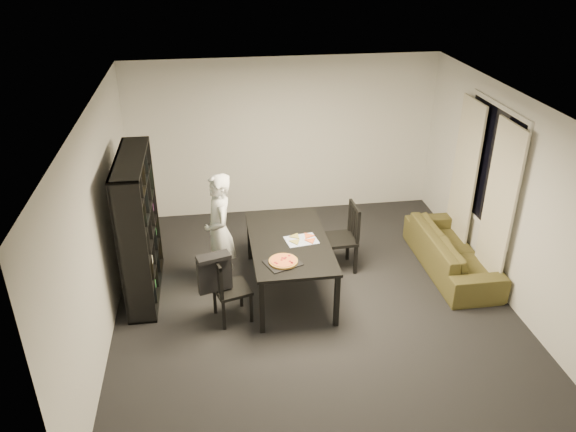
{
  "coord_description": "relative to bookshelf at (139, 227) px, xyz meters",
  "views": [
    {
      "loc": [
        -1.19,
        -5.87,
        4.33
      ],
      "look_at": [
        -0.26,
        0.45,
        1.05
      ],
      "focal_mm": 35.0,
      "sensor_mm": 36.0,
      "label": 1
    }
  ],
  "objects": [
    {
      "name": "dining_table",
      "position": [
        1.89,
        -0.25,
        -0.26
      ],
      "size": [
        1.0,
        1.81,
        0.75
      ],
      "color": "black",
      "rests_on": "room"
    },
    {
      "name": "curtain_left",
      "position": [
        4.56,
        -0.52,
        0.2
      ],
      "size": [
        0.03,
        0.7,
        2.25
      ],
      "primitive_type": "cube",
      "color": "beige",
      "rests_on": "room"
    },
    {
      "name": "pepperoni_pizza",
      "position": [
        1.74,
        -0.79,
        -0.17
      ],
      "size": [
        0.35,
        0.35,
        0.03
      ],
      "rotation": [
        0.0,
        0.0,
        -0.0
      ],
      "color": "olive",
      "rests_on": "dining_table"
    },
    {
      "name": "window_frame",
      "position": [
        4.64,
        -0.0,
        0.55
      ],
      "size": [
        0.03,
        1.52,
        1.72
      ],
      "primitive_type": "cube",
      "color": "white",
      "rests_on": "room"
    },
    {
      "name": "bookshelf",
      "position": [
        0.0,
        0.0,
        0.0
      ],
      "size": [
        0.35,
        1.5,
        1.9
      ],
      "primitive_type": "cube",
      "color": "black",
      "rests_on": "room"
    },
    {
      "name": "pizza_slices",
      "position": [
        2.06,
        -0.26,
        -0.18
      ],
      "size": [
        0.46,
        0.43,
        0.01
      ],
      "primitive_type": null,
      "rotation": [
        0.0,
        0.0,
        0.42
      ],
      "color": "#C3763C",
      "rests_on": "dining_table"
    },
    {
      "name": "chair_left",
      "position": [
        1.03,
        -0.79,
        -0.45
      ],
      "size": [
        0.51,
        0.51,
        0.88
      ],
      "rotation": [
        0.0,
        0.0,
        1.86
      ],
      "color": "black",
      "rests_on": "room"
    },
    {
      "name": "room",
      "position": [
        2.16,
        -0.6,
        0.35
      ],
      "size": [
        5.01,
        5.51,
        2.61
      ],
      "color": "black",
      "rests_on": "ground"
    },
    {
      "name": "chair_right",
      "position": [
        2.75,
        0.18,
        -0.4
      ],
      "size": [
        0.47,
        0.47,
        0.97
      ],
      "rotation": [
        0.0,
        0.0,
        -1.52
      ],
      "color": "black",
      "rests_on": "room"
    },
    {
      "name": "curtain_right",
      "position": [
        4.56,
        0.52,
        0.2
      ],
      "size": [
        0.03,
        0.7,
        2.25
      ],
      "primitive_type": "cube",
      "color": "beige",
      "rests_on": "room"
    },
    {
      "name": "sofa",
      "position": [
        4.24,
        -0.08,
        -0.67
      ],
      "size": [
        0.75,
        1.93,
        0.56
      ],
      "primitive_type": "imported",
      "rotation": [
        0.0,
        0.0,
        1.57
      ],
      "color": "#45441B",
      "rests_on": "room"
    },
    {
      "name": "person",
      "position": [
        1.01,
        0.01,
        -0.15
      ],
      "size": [
        0.47,
        0.64,
        1.6
      ],
      "primitive_type": "imported",
      "rotation": [
        0.0,
        0.0,
        -1.41
      ],
      "color": "silver",
      "rests_on": "room"
    },
    {
      "name": "kitchen_towel",
      "position": [
        2.05,
        -0.29,
        -0.19
      ],
      "size": [
        0.44,
        0.36,
        0.01
      ],
      "primitive_type": "cube",
      "rotation": [
        0.0,
        0.0,
        0.15
      ],
      "color": "silver",
      "rests_on": "dining_table"
    },
    {
      "name": "draped_jacket",
      "position": [
        0.92,
        -0.83,
        -0.22
      ],
      "size": [
        0.42,
        0.27,
        0.49
      ],
      "rotation": [
        0.0,
        0.0,
        1.86
      ],
      "color": "black",
      "rests_on": "chair_left"
    },
    {
      "name": "baking_tray",
      "position": [
        1.73,
        -0.8,
        -0.19
      ],
      "size": [
        0.49,
        0.44,
        0.01
      ],
      "primitive_type": "cube",
      "rotation": [
        0.0,
        0.0,
        0.38
      ],
      "color": "black",
      "rests_on": "dining_table"
    },
    {
      "name": "window_pane",
      "position": [
        4.64,
        -0.0,
        0.55
      ],
      "size": [
        0.02,
        1.4,
        1.6
      ],
      "primitive_type": "cube",
      "color": "black",
      "rests_on": "room"
    }
  ]
}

